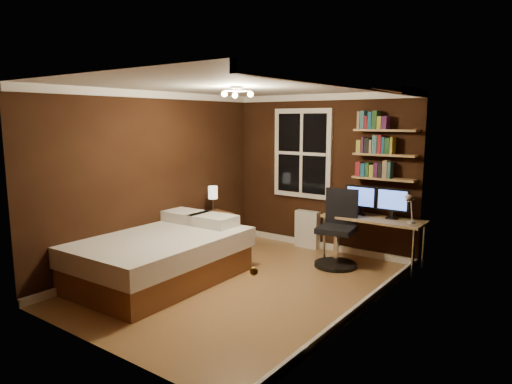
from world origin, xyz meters
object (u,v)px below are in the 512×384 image
Objects in this scene: radiator at (307,229)px; office_chair at (337,236)px; nightstand at (213,232)px; desk at (373,222)px; monitor_left at (361,200)px; bed at (159,256)px; monitor_right at (393,204)px; bedside_lamp at (213,200)px; desk_lamp at (410,208)px.

radiator is 1.02m from office_chair.
nightstand is 0.42× the size of desk.
monitor_left is (0.96, -0.11, 0.61)m from radiator.
nightstand is 1.32× the size of monitor_left.
nightstand is 0.56× the size of office_chair.
bed is 2.64m from radiator.
bed is 1.57× the size of desk.
monitor_right reaches higher than bed.
nightstand is at bearing -159.58° from desk.
nightstand is 2.52m from desk.
bed is at bearing -126.53° from monitor_left.
desk is at bearing 20.42° from bedside_lamp.
desk is at bearing 169.09° from desk_lamp.
desk_lamp is at bearing -9.32° from radiator.
office_chair reaches higher than desk.
nightstand is 1.01× the size of radiator.
bed is at bearing -139.13° from desk_lamp.
desk_lamp is (1.75, -0.29, 0.60)m from radiator.
desk_lamp is 0.40× the size of office_chair.
nightstand is 2.82m from monitor_right.
radiator is 1.31× the size of monitor_right.
monitor_left reaches higher than bedside_lamp.
monitor_right is 0.42× the size of office_chair.
desk reaches higher than radiator.
bed is 2.06× the size of office_chair.
bedside_lamp is 0.71× the size of radiator.
desk_lamp is (2.89, 0.76, 0.60)m from nightstand.
nightstand is 1.32× the size of monitor_right.
desk_lamp is at bearing -10.91° from desk.
bedside_lamp reaches higher than nightstand.
monitor_left is 0.68m from office_chair.
desk_lamp is at bearing -12.79° from monitor_left.
office_chair reaches higher than bedside_lamp.
bedside_lamp is 0.99× the size of desk_lamp.
monitor_left reaches higher than radiator.
monitor_left and desk_lamp have the same top height.
monitor_left reaches higher than office_chair.
bedside_lamp is 0.93× the size of monitor_left.
desk_lamp is at bearing 39.23° from bed.
monitor_right is (0.25, 0.07, 0.28)m from desk.
radiator is at bearing 171.41° from desk.
desk is 3.11× the size of monitor_left.
bedside_lamp is at bearing 102.86° from nightstand.
radiator is 0.55× the size of office_chair.
desk is at bearing 47.47° from bed.
nightstand is 3.05m from desk_lamp.
radiator is at bearing 70.39° from bed.
office_chair is (-0.92, -0.29, -0.48)m from desk_lamp.
monitor_left is (1.78, 2.40, 0.59)m from bed.
monitor_right is (1.45, -0.11, 0.61)m from radiator.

